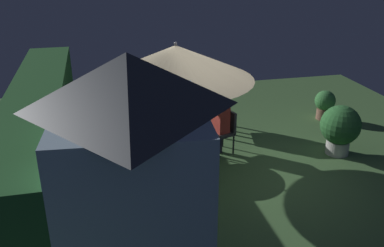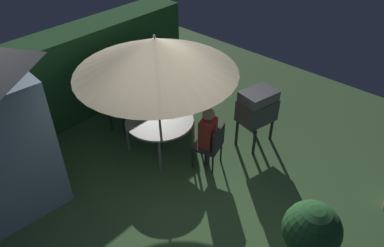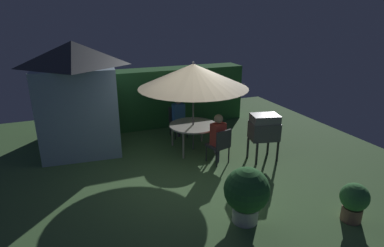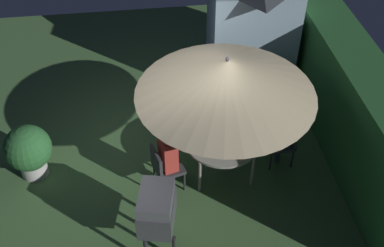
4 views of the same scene
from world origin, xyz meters
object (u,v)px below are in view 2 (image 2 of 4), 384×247
Objects in this scene: patio_table at (160,122)px; bbq_grill at (257,107)px; chair_near_shed at (212,144)px; person_in_red at (208,131)px; chair_far_side at (120,107)px; person_in_blue at (121,98)px; patio_umbrella at (155,56)px; potted_plant_by_grill at (311,232)px.

bbq_grill is at bearing -40.85° from patio_table.
chair_near_shed is 0.71× the size of person_in_red.
chair_near_shed is at bearing 170.40° from bbq_grill.
chair_near_shed is 1.00× the size of chair_far_side.
bbq_grill is 1.33× the size of chair_far_side.
person_in_red is 2.04m from person_in_blue.
chair_far_side reaches higher than patio_table.
person_in_blue is (0.00, -0.09, 0.26)m from chair_far_side.
patio_umbrella reaches higher than potted_plant_by_grill.
patio_umbrella reaches higher than chair_far_side.
patio_table is 0.45× the size of patio_umbrella.
person_in_red is at bearing -80.80° from person_in_blue.
chair_near_shed is (0.30, -1.04, -0.15)m from patio_table.
potted_plant_by_grill is (-0.62, -2.27, 0.06)m from chair_near_shed.
bbq_grill is at bearing -57.19° from person_in_blue.
bbq_grill is 1.18m from person_in_red.
person_in_red is 1.00× the size of person_in_blue.
chair_near_shed is 0.71× the size of person_in_blue.
person_in_blue is (-0.35, 2.10, 0.26)m from chair_near_shed.
chair_near_shed is 2.15m from person_in_blue.
patio_umbrella is at bearing -87.27° from chair_far_side.
chair_near_shed is at bearing -80.79° from chair_far_side.
chair_far_side is (-1.48, 2.38, -0.33)m from bbq_grill.
person_in_blue is (0.27, 4.37, 0.20)m from potted_plant_by_grill.
person_in_blue is at bearing 92.73° from patio_umbrella.
person_in_red is (-1.15, 0.27, -0.06)m from bbq_grill.
potted_plant_by_grill is (-0.32, -3.32, -1.46)m from patio_umbrella.
bbq_grill is 2.82m from chair_far_side.
patio_umbrella reaches higher than bbq_grill.
person_in_blue is (-0.05, 1.06, -1.26)m from patio_umbrella.
patio_table is at bearing 139.15° from bbq_grill.
person_in_blue reaches higher than potted_plant_by_grill.
chair_near_shed is at bearing -73.95° from patio_table.
person_in_red is at bearing -73.95° from patio_umbrella.
potted_plant_by_grill is at bearing -105.23° from chair_near_shed.
chair_near_shed is at bearing -73.95° from person_in_red.
patio_table is 1.08× the size of bbq_grill.
bbq_grill reaches higher than potted_plant_by_grill.
chair_near_shed and chair_far_side have the same top height.
potted_plant_by_grill is 2.44m from person_in_red.
person_in_blue reaches higher than chair_far_side.
bbq_grill is at bearing -13.35° from person_in_red.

